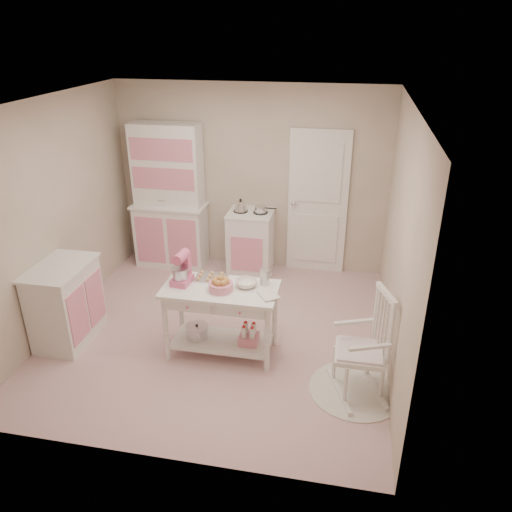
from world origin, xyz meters
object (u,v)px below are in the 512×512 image
(base_cabinet, at_px, (66,303))
(work_table, at_px, (221,321))
(stove, at_px, (251,242))
(bread_basket, at_px, (221,286))
(hutch, at_px, (169,197))
(rocking_chair, at_px, (360,344))
(stand_mixer, at_px, (181,269))

(base_cabinet, distance_m, work_table, 1.77)
(base_cabinet, bearing_deg, stove, 50.73)
(base_cabinet, xyz_separation_m, work_table, (1.76, 0.08, -0.06))
(bread_basket, bearing_deg, work_table, 111.80)
(stove, height_order, bread_basket, stove)
(hutch, bearing_deg, stove, -2.39)
(rocking_chair, height_order, bread_basket, rocking_chair)
(base_cabinet, relative_size, stand_mixer, 2.71)
(hutch, relative_size, bread_basket, 8.32)
(stove, xyz_separation_m, base_cabinet, (-1.68, -2.05, 0.00))
(rocking_chair, bearing_deg, hutch, 118.03)
(hutch, bearing_deg, rocking_chair, -41.14)
(stove, bearing_deg, rocking_chair, -56.72)
(rocking_chair, distance_m, bread_basket, 1.50)
(rocking_chair, distance_m, work_table, 1.51)
(hutch, distance_m, bread_basket, 2.46)
(base_cabinet, height_order, rocking_chair, rocking_chair)
(rocking_chair, relative_size, bread_basket, 4.40)
(hutch, bearing_deg, bread_basket, -57.83)
(hutch, xyz_separation_m, stand_mixer, (0.86, -2.00, -0.07))
(stove, height_order, rocking_chair, rocking_chair)
(base_cabinet, height_order, bread_basket, base_cabinet)
(base_cabinet, xyz_separation_m, stand_mixer, (1.34, 0.10, 0.51))
(rocking_chair, height_order, work_table, rocking_chair)
(bread_basket, bearing_deg, stand_mixer, 170.96)
(hutch, bearing_deg, stand_mixer, -66.67)
(base_cabinet, relative_size, work_table, 0.77)
(work_table, bearing_deg, base_cabinet, -177.33)
(rocking_chair, bearing_deg, bread_basket, 146.63)
(rocking_chair, xyz_separation_m, bread_basket, (-1.43, 0.32, 0.30))
(work_table, bearing_deg, hutch, 122.40)
(stove, height_order, stand_mixer, stand_mixer)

